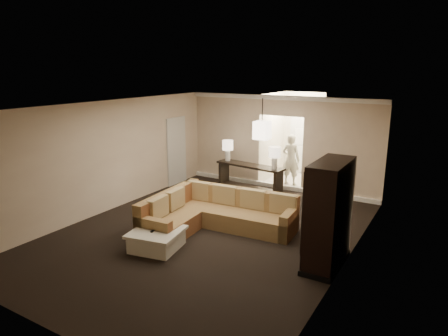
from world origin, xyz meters
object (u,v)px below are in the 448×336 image
Objects in this scene: coffee_table at (157,239)px; person at (291,157)px; console_table at (250,176)px; drink_table at (316,229)px; sectional_sofa at (213,214)px; armoire at (328,216)px.

person is at bearing 84.03° from coffee_table.
console_table is 4.01m from drink_table.
console_table reaches higher than drink_table.
sectional_sofa is 2.99m from console_table.
armoire is (2.71, -0.37, 0.60)m from sectional_sofa.
sectional_sofa is at bearing 89.49° from person.
sectional_sofa reaches higher than coffee_table.
console_table is (-0.14, 4.40, 0.29)m from coffee_table.
drink_table is at bearing 30.81° from coffee_table.
coffee_table is at bearing -81.02° from console_table.
coffee_table is 3.41m from armoire.
armoire reaches higher than drink_table.
drink_table is (-0.37, 0.55, -0.52)m from armoire.
console_table is 1.23× the size of person.
sectional_sofa is 1.67× the size of person.
person reaches higher than sectional_sofa.
console_table is (-0.57, 2.93, 0.14)m from sectional_sofa.
sectional_sofa reaches higher than console_table.
coffee_table is (-0.43, -1.47, -0.14)m from sectional_sofa.
drink_table is 4.64m from person.
sectional_sofa is 4.30m from person.
sectional_sofa is at bearing -71.86° from console_table.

